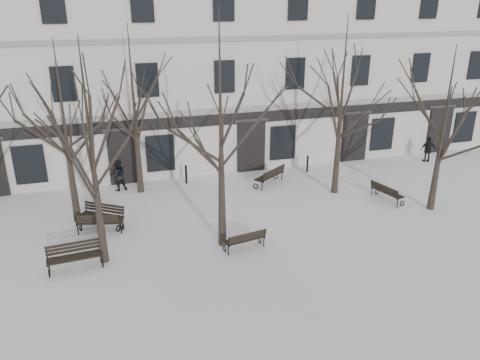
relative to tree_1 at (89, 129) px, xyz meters
name	(u,v)px	position (x,y,z in m)	size (l,w,h in m)	color
ground	(227,244)	(4.78, -0.01, -5.12)	(100.00, 100.00, 0.00)	white
building	(172,64)	(4.78, 12.95, 0.40)	(40.40, 10.20, 11.40)	beige
tree_1	(89,129)	(0.00, 0.00, 0.00)	(5.73, 5.73, 8.18)	black
tree_2	(220,106)	(4.58, 0.02, 0.54)	(6.33, 6.33, 9.04)	black
tree_3	(446,111)	(14.83, 0.58, -0.45)	(5.22, 5.22, 7.46)	black
tree_4	(63,113)	(-1.08, 3.89, -0.22)	(5.48, 5.48, 7.84)	black
tree_5	(133,91)	(1.92, 6.49, 0.05)	(5.78, 5.78, 8.26)	black
tree_6	(343,86)	(11.40, 3.66, 0.31)	(6.07, 6.07, 8.67)	black
bench_0	(75,256)	(-1.02, -0.23, -4.59)	(1.99, 0.89, 0.98)	black
bench_1	(100,222)	(-0.12, 2.38, -4.60)	(1.98, 1.10, 0.95)	black
bench_2	(245,239)	(5.33, -0.66, -4.66)	(1.73, 0.89, 0.83)	black
bench_3	(102,215)	(-0.01, 3.04, -4.59)	(1.97, 1.64, 0.98)	black
bench_4	(270,175)	(8.58, 5.50, -4.58)	(1.98, 1.71, 0.99)	black
bench_5	(386,192)	(13.30, 1.96, -4.64)	(1.03, 1.82, 0.87)	black
bollard_a	(186,174)	(4.36, 6.98, -4.56)	(0.13, 0.13, 1.04)	black
bollard_b	(307,163)	(11.29, 6.82, -4.59)	(0.13, 0.13, 0.98)	black
pedestrian_b	(120,190)	(0.89, 7.02, -5.12)	(0.79, 0.62, 1.63)	black
pedestrian_c	(426,162)	(18.96, 6.43, -5.12)	(0.92, 0.38, 1.57)	black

